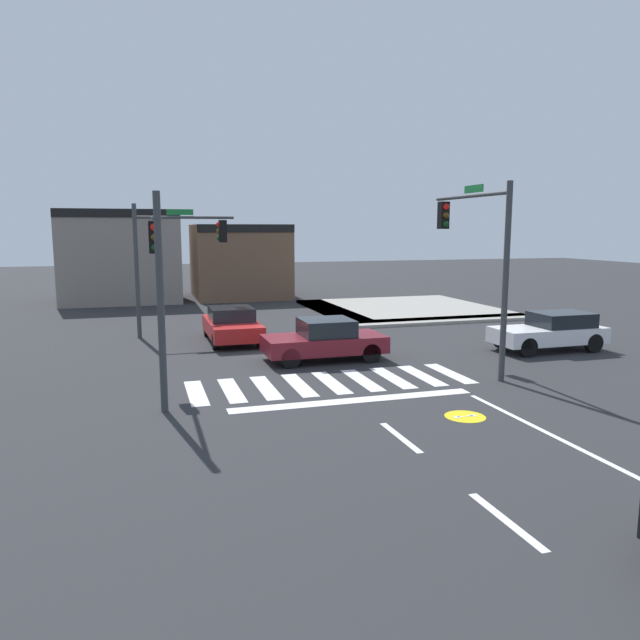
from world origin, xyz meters
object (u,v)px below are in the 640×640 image
at_px(traffic_signal_southwest, 157,262).
at_px(car_red, 232,325).
at_px(car_maroon, 325,340).
at_px(car_white, 551,331).
at_px(traffic_signal_northwest, 175,248).
at_px(traffic_signal_southeast, 477,243).

distance_m(traffic_signal_southwest, car_red, 8.67).
bearing_deg(traffic_signal_southwest, car_red, -22.14).
bearing_deg(car_red, car_maroon, 29.83).
bearing_deg(car_white, car_maroon, -5.62).
height_order(traffic_signal_southwest, car_maroon, traffic_signal_southwest).
bearing_deg(car_maroon, traffic_signal_northwest, -54.31).
height_order(traffic_signal_northwest, car_maroon, traffic_signal_northwest).
bearing_deg(car_red, car_white, 64.66).
xyz_separation_m(car_red, car_white, (11.30, -5.35, 0.05)).
bearing_deg(traffic_signal_northwest, car_white, -28.65).
bearing_deg(car_white, car_red, -25.34).
xyz_separation_m(traffic_signal_northwest, car_white, (13.35, -7.29, -3.03)).
relative_size(traffic_signal_southwest, car_white, 1.30).
bearing_deg(car_red, traffic_signal_southeast, 43.64).
bearing_deg(car_white, traffic_signal_southwest, 8.66).
relative_size(traffic_signal_southwest, car_red, 1.25).
bearing_deg(traffic_signal_southeast, car_white, -67.80).
height_order(traffic_signal_southeast, car_red, traffic_signal_southeast).
relative_size(traffic_signal_southwest, traffic_signal_northwest, 0.98).
height_order(traffic_signal_southwest, car_white, traffic_signal_southwest).
xyz_separation_m(traffic_signal_southeast, traffic_signal_northwest, (-8.88, 9.11, -0.36)).
xyz_separation_m(traffic_signal_southeast, car_red, (-6.84, 7.17, -3.44)).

